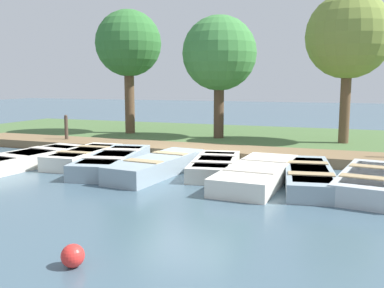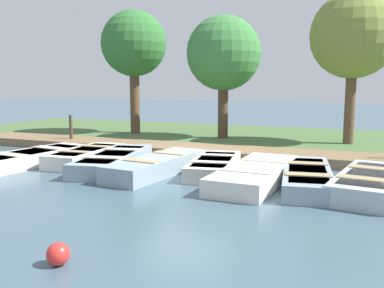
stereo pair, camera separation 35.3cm
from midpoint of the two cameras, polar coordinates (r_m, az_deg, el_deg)
ground_plane at (r=11.77m, az=-1.70°, el=-2.71°), size 80.00×80.00×0.00m
shore_bank at (r=16.44m, az=4.93°, el=0.75°), size 8.00×24.00×0.22m
dock_walkway at (r=13.12m, az=0.76°, el=-0.98°), size 1.60×17.19×0.27m
rowboat_0 at (r=12.43m, az=-21.73°, el=-1.81°), size 3.63×1.59×0.39m
rowboat_1 at (r=12.26m, az=-14.97°, el=-1.58°), size 2.81×1.17×0.41m
rowboat_2 at (r=11.35m, az=-11.35°, el=-2.22°), size 3.61×1.75×0.41m
rowboat_3 at (r=10.52m, az=-5.58°, el=-2.84°), size 3.38×1.31×0.44m
rowboat_4 at (r=10.59m, az=2.13°, el=-2.89°), size 2.82×1.49×0.39m
rowboat_5 at (r=9.75m, az=7.74°, el=-3.88°), size 3.61×1.35×0.40m
rowboat_6 at (r=9.70m, az=14.30°, el=-4.16°), size 3.49×1.53×0.39m
rowboat_7 at (r=9.51m, az=21.93°, el=-4.65°), size 3.24×1.62×0.42m
mooring_post_near at (r=15.53m, az=-17.04°, el=1.70°), size 0.12×0.12×1.13m
buoy at (r=5.59m, az=-17.42°, el=-14.04°), size 0.29×0.29×0.29m
park_tree_far_left at (r=17.40m, az=-9.06°, el=12.95°), size 2.58×2.58×5.05m
park_tree_left at (r=15.66m, az=3.00°, el=11.88°), size 2.67×2.67×4.61m
park_tree_center at (r=15.13m, az=19.49°, el=13.32°), size 2.77×2.77×5.12m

